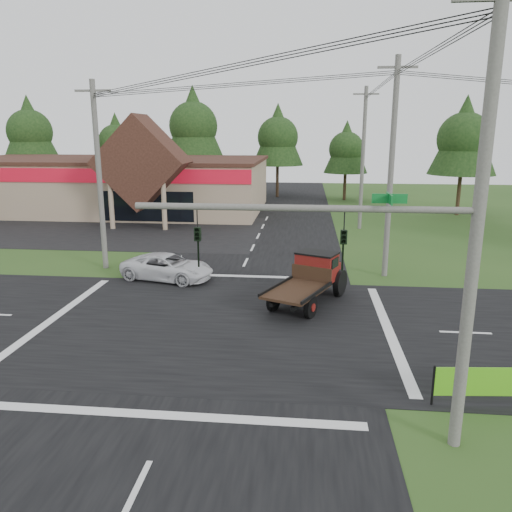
# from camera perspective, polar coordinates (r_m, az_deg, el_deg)

# --- Properties ---
(ground) EXTENTS (120.00, 120.00, 0.00)m
(ground) POSITION_cam_1_polar(r_m,az_deg,el_deg) (20.96, -4.56, -7.71)
(ground) COLOR #2A4B1A
(ground) RESTS_ON ground
(road_ns) EXTENTS (12.00, 120.00, 0.02)m
(road_ns) POSITION_cam_1_polar(r_m,az_deg,el_deg) (20.95, -4.56, -7.69)
(road_ns) COLOR black
(road_ns) RESTS_ON ground
(road_ew) EXTENTS (120.00, 12.00, 0.02)m
(road_ew) POSITION_cam_1_polar(r_m,az_deg,el_deg) (20.95, -4.56, -7.68)
(road_ew) COLOR black
(road_ew) RESTS_ON ground
(parking_apron) EXTENTS (28.00, 14.00, 0.02)m
(parking_apron) POSITION_cam_1_polar(r_m,az_deg,el_deg) (42.72, -18.67, 2.83)
(parking_apron) COLOR black
(parking_apron) RESTS_ON ground
(cvs_building) EXTENTS (30.40, 18.20, 9.19)m
(cvs_building) POSITION_cam_1_polar(r_m,az_deg,el_deg) (52.64, -15.90, 8.05)
(cvs_building) COLOR tan
(cvs_building) RESTS_ON ground
(traffic_signal_mast) EXTENTS (8.12, 0.24, 7.00)m
(traffic_signal_mast) POSITION_cam_1_polar(r_m,az_deg,el_deg) (12.30, 15.94, -2.15)
(traffic_signal_mast) COLOR #595651
(traffic_signal_mast) RESTS_ON ground
(utility_pole_nr) EXTENTS (2.00, 0.30, 11.00)m
(utility_pole_nr) POSITION_cam_1_polar(r_m,az_deg,el_deg) (12.45, 23.96, 3.11)
(utility_pole_nr) COLOR #595651
(utility_pole_nr) RESTS_ON ground
(utility_pole_nw) EXTENTS (2.00, 0.30, 10.50)m
(utility_pole_nw) POSITION_cam_1_polar(r_m,az_deg,el_deg) (29.62, -17.50, 8.80)
(utility_pole_nw) COLOR #595651
(utility_pole_nw) RESTS_ON ground
(utility_pole_ne) EXTENTS (2.00, 0.30, 11.50)m
(utility_pole_ne) POSITION_cam_1_polar(r_m,az_deg,el_deg) (27.56, 15.19, 9.67)
(utility_pole_ne) COLOR #595651
(utility_pole_ne) RESTS_ON ground
(utility_pole_n) EXTENTS (2.00, 0.30, 11.20)m
(utility_pole_n) POSITION_cam_1_polar(r_m,az_deg,el_deg) (41.43, 12.11, 10.92)
(utility_pole_n) COLOR #595651
(utility_pole_n) RESTS_ON ground
(tree_row_a) EXTENTS (6.72, 6.72, 12.12)m
(tree_row_a) POSITION_cam_1_polar(r_m,az_deg,el_deg) (68.03, -24.46, 13.03)
(tree_row_a) COLOR #332316
(tree_row_a) RESTS_ON ground
(tree_row_b) EXTENTS (5.60, 5.60, 10.10)m
(tree_row_b) POSITION_cam_1_polar(r_m,az_deg,el_deg) (65.55, -15.68, 12.57)
(tree_row_b) COLOR #332316
(tree_row_b) RESTS_ON ground
(tree_row_c) EXTENTS (7.28, 7.28, 13.13)m
(tree_row_c) POSITION_cam_1_polar(r_m,az_deg,el_deg) (61.67, -7.17, 14.79)
(tree_row_c) COLOR #332316
(tree_row_c) RESTS_ON ground
(tree_row_d) EXTENTS (6.16, 6.16, 11.11)m
(tree_row_d) POSITION_cam_1_polar(r_m,az_deg,el_deg) (61.25, 2.51, 13.63)
(tree_row_d) COLOR #332316
(tree_row_d) RESTS_ON ground
(tree_row_e) EXTENTS (5.04, 5.04, 9.09)m
(tree_row_e) POSITION_cam_1_polar(r_m,az_deg,el_deg) (59.33, 10.29, 12.12)
(tree_row_e) COLOR #332316
(tree_row_e) RESTS_ON ground
(tree_side_ne) EXTENTS (6.16, 6.16, 11.11)m
(tree_side_ne) POSITION_cam_1_polar(r_m,az_deg,el_deg) (51.21, 22.70, 12.53)
(tree_side_ne) COLOR #332316
(tree_side_ne) RESTS_ON ground
(antique_flatbed_truck) EXTENTS (4.12, 5.82, 2.28)m
(antique_flatbed_truck) POSITION_cam_1_polar(r_m,az_deg,el_deg) (22.96, 5.86, -2.78)
(antique_flatbed_truck) COLOR #5B140D
(antique_flatbed_truck) RESTS_ON ground
(roadside_banner) EXTENTS (3.63, 0.43, 1.24)m
(roadside_banner) POSITION_cam_1_polar(r_m,az_deg,el_deg) (16.36, 25.64, -13.25)
(roadside_banner) COLOR #4FAB16
(roadside_banner) RESTS_ON ground
(white_pickup) EXTENTS (5.34, 3.37, 1.37)m
(white_pickup) POSITION_cam_1_polar(r_m,az_deg,el_deg) (27.21, -10.07, -1.24)
(white_pickup) COLOR silver
(white_pickup) RESTS_ON ground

